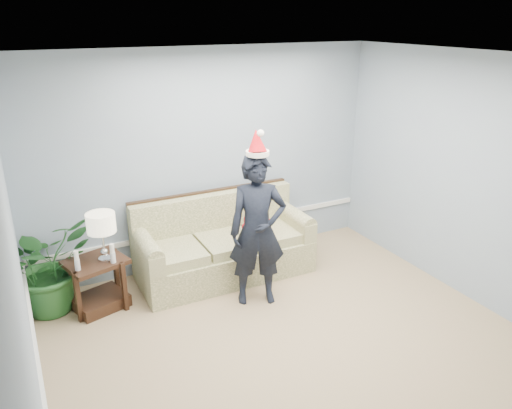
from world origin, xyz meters
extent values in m
cube|color=tan|center=(0.00, 0.00, -0.01)|extent=(4.50, 5.00, 0.02)
cube|color=white|center=(0.00, 0.00, 2.71)|extent=(4.50, 5.00, 0.02)
cube|color=#869CAB|center=(0.00, 2.51, 1.35)|extent=(4.50, 0.02, 2.70)
cube|color=#869CAB|center=(-2.26, 0.00, 1.35)|extent=(0.02, 5.00, 2.70)
cube|color=#869CAB|center=(2.26, 0.00, 1.35)|extent=(0.02, 5.00, 2.70)
cube|color=white|center=(0.00, 2.48, 0.45)|extent=(4.48, 0.03, 0.06)
cube|color=#4E5C2B|center=(-0.01, 2.00, 0.20)|extent=(2.10, 0.91, 0.40)
cube|color=#4E5C2B|center=(-0.66, 1.95, 0.46)|extent=(0.62, 0.72, 0.12)
cube|color=#4E5C2B|center=(-0.01, 1.95, 0.46)|extent=(0.62, 0.72, 0.12)
cube|color=#4E5C2B|center=(0.64, 1.95, 0.46)|extent=(0.62, 0.72, 0.12)
cube|color=#4E5C2B|center=(-0.01, 2.34, 0.68)|extent=(2.10, 0.21, 0.56)
cube|color=black|center=(-0.01, 2.41, 0.96)|extent=(2.10, 0.07, 0.05)
cube|color=#4E5C2B|center=(-0.97, 2.00, 0.52)|extent=(0.19, 0.90, 0.24)
cube|color=#4E5C2B|center=(0.95, 2.00, 0.52)|extent=(0.19, 0.90, 0.24)
cube|color=#361B13|center=(-1.54, 1.95, 0.55)|extent=(0.71, 0.64, 0.05)
cube|color=#361B13|center=(-1.54, 1.95, 0.07)|extent=(0.64, 0.57, 0.13)
cube|color=#361B13|center=(-1.78, 1.76, 0.29)|extent=(0.06, 0.06, 0.57)
cube|color=#361B13|center=(-1.30, 1.76, 0.29)|extent=(0.06, 0.06, 0.57)
cube|color=#361B13|center=(-1.78, 2.14, 0.29)|extent=(0.06, 0.06, 0.57)
cube|color=#361B13|center=(-1.30, 2.14, 0.29)|extent=(0.06, 0.06, 0.57)
cylinder|color=silver|center=(-1.44, 1.90, 0.59)|extent=(0.14, 0.14, 0.03)
sphere|color=silver|center=(-1.44, 1.90, 0.67)|extent=(0.08, 0.08, 0.08)
cylinder|color=silver|center=(-1.44, 1.90, 0.80)|extent=(0.02, 0.02, 0.30)
cylinder|color=beige|center=(-1.44, 1.90, 1.01)|extent=(0.30, 0.30, 0.21)
cylinder|color=silver|center=(-1.73, 1.81, 0.63)|extent=(0.05, 0.05, 0.12)
cylinder|color=white|center=(-1.73, 1.81, 0.74)|extent=(0.05, 0.05, 0.10)
cylinder|color=silver|center=(-1.37, 1.81, 0.63)|extent=(0.05, 0.05, 0.12)
cylinder|color=white|center=(-1.37, 1.81, 0.74)|extent=(0.05, 0.05, 0.10)
imported|color=#225925|center=(-2.00, 2.16, 0.53)|extent=(1.23, 1.18, 1.05)
imported|color=black|center=(0.08, 1.30, 0.85)|extent=(0.72, 0.59, 1.70)
cylinder|color=white|center=(0.08, 1.30, 1.71)|extent=(0.29, 0.29, 0.05)
cone|color=red|center=(0.08, 1.32, 1.83)|extent=(0.26, 0.30, 0.28)
sphere|color=white|center=(0.08, 1.23, 1.93)|extent=(0.07, 0.07, 0.07)
sphere|color=white|center=(0.34, 1.85, 0.65)|extent=(0.27, 0.27, 0.27)
cylinder|color=red|center=(0.34, 1.85, 0.65)|extent=(0.30, 0.30, 0.19)
cylinder|color=#126925|center=(0.34, 1.85, 0.76)|extent=(0.20, 0.20, 0.03)
sphere|color=white|center=(0.27, 1.73, 0.57)|extent=(0.12, 0.12, 0.12)
sphere|color=white|center=(0.42, 1.73, 0.57)|extent=(0.12, 0.12, 0.12)
sphere|color=white|center=(0.34, 1.84, 0.86)|extent=(0.19, 0.19, 0.19)
sphere|color=black|center=(0.34, 1.73, 0.84)|extent=(0.03, 0.03, 0.03)
sphere|color=white|center=(0.28, 1.85, 0.94)|extent=(0.07, 0.07, 0.07)
sphere|color=white|center=(0.41, 1.85, 0.94)|extent=(0.07, 0.07, 0.07)
camera|label=1|loc=(-2.17, -3.07, 3.03)|focal=35.00mm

